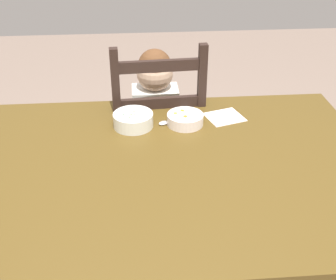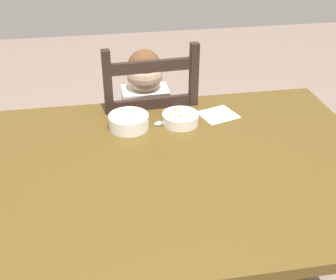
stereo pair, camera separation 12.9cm
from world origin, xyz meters
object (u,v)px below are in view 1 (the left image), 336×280
at_px(dining_table, 175,183).
at_px(child_figure, 156,116).
at_px(bowl_of_carrots, 185,119).
at_px(spoon, 167,122).
at_px(bowl_of_peas, 133,120).
at_px(dining_chair, 157,144).

xyz_separation_m(dining_table, child_figure, (-0.04, 0.59, -0.03)).
xyz_separation_m(bowl_of_carrots, spoon, (-0.07, 0.02, -0.02)).
bearing_deg(bowl_of_peas, bowl_of_carrots, 0.02).
relative_size(bowl_of_carrots, spoon, 1.20).
bearing_deg(bowl_of_carrots, bowl_of_peas, -179.98).
xyz_separation_m(bowl_of_peas, bowl_of_carrots, (0.22, 0.00, -0.01)).
relative_size(dining_chair, spoon, 8.20).
bearing_deg(bowl_of_peas, child_figure, 69.70).
height_order(child_figure, bowl_of_carrots, child_figure).
bearing_deg(dining_table, child_figure, 93.81).
distance_m(child_figure, bowl_of_peas, 0.34).
height_order(bowl_of_peas, spoon, bowl_of_peas).
bearing_deg(bowl_of_carrots, dining_table, -103.08).
bearing_deg(child_figure, bowl_of_carrots, -69.71).
bearing_deg(dining_table, spoon, 90.75).
bearing_deg(child_figure, spoon, -82.68).
height_order(dining_table, bowl_of_carrots, bowl_of_carrots).
distance_m(bowl_of_carrots, spoon, 0.08).
bearing_deg(dining_table, dining_chair, 93.47).
relative_size(dining_chair, bowl_of_carrots, 6.85).
xyz_separation_m(bowl_of_peas, spoon, (0.14, 0.02, -0.03)).
bearing_deg(dining_chair, child_figure, -138.97).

